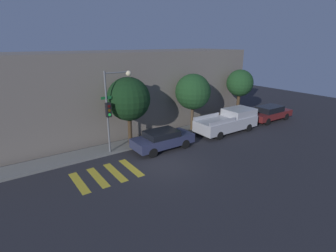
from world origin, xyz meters
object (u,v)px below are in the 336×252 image
(tree_midblock, at_px, (193,92))
(tree_far_end, at_px, (240,83))
(sedan_near_corner, at_px, (163,139))
(sedan_middle, at_px, (270,113))
(traffic_light_pole, at_px, (113,102))
(pickup_truck, at_px, (229,121))
(tree_near_corner, at_px, (129,99))

(tree_midblock, height_order, tree_far_end, tree_far_end)
(tree_midblock, distance_m, tree_far_end, 5.60)
(sedan_near_corner, bearing_deg, sedan_middle, 0.00)
(traffic_light_pole, xyz_separation_m, tree_midblock, (7.14, 0.61, -0.21))
(traffic_light_pole, height_order, sedan_near_corner, traffic_light_pole)
(traffic_light_pole, relative_size, sedan_middle, 1.17)
(sedan_near_corner, distance_m, sedan_middle, 12.17)
(sedan_middle, bearing_deg, tree_midblock, 166.73)
(traffic_light_pole, height_order, pickup_truck, traffic_light_pole)
(tree_midblock, bearing_deg, tree_near_corner, 180.00)
(tree_midblock, bearing_deg, sedan_near_corner, -155.89)
(pickup_truck, bearing_deg, traffic_light_pole, 172.37)
(sedan_near_corner, distance_m, pickup_truck, 6.55)
(tree_near_corner, distance_m, tree_far_end, 11.32)
(pickup_truck, distance_m, tree_far_end, 4.56)
(sedan_near_corner, xyz_separation_m, tree_midblock, (4.20, 1.88, 2.57))
(traffic_light_pole, bearing_deg, sedan_middle, -4.81)
(tree_midblock, bearing_deg, traffic_light_pole, -175.12)
(pickup_truck, xyz_separation_m, tree_near_corner, (-8.07, 1.88, 2.48))
(sedan_middle, distance_m, tree_midblock, 8.58)
(sedan_near_corner, height_order, tree_near_corner, tree_near_corner)
(traffic_light_pole, xyz_separation_m, pickup_truck, (9.49, -1.27, -2.60))
(sedan_near_corner, relative_size, tree_far_end, 0.90)
(tree_near_corner, height_order, tree_far_end, tree_near_corner)
(pickup_truck, relative_size, tree_midblock, 1.15)
(tree_near_corner, bearing_deg, tree_far_end, -0.00)
(traffic_light_pole, height_order, tree_midblock, traffic_light_pole)
(tree_near_corner, bearing_deg, sedan_near_corner, -50.98)
(tree_near_corner, relative_size, tree_midblock, 1.03)
(sedan_middle, distance_m, tree_far_end, 4.09)
(sedan_near_corner, height_order, sedan_middle, sedan_middle)
(traffic_light_pole, distance_m, tree_near_corner, 1.54)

